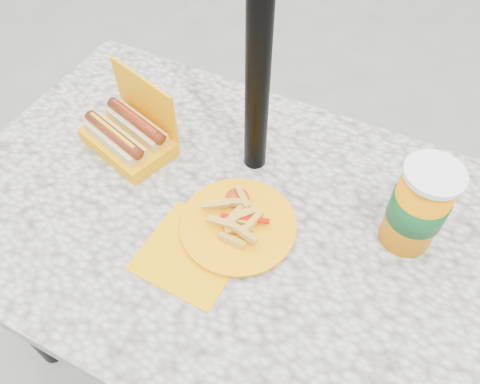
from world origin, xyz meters
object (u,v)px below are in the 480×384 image
at_px(fries_plate, 234,226).
at_px(soda_cup, 418,207).
at_px(umbrella_pole, 260,26).
at_px(hotdog_box, 129,135).

relative_size(fries_plate, soda_cup, 1.54).
distance_m(umbrella_pole, soda_cup, 0.44).
bearing_deg(fries_plate, hotdog_box, 162.79).
bearing_deg(fries_plate, soda_cup, 23.79).
xyz_separation_m(fries_plate, soda_cup, (0.32, 0.14, 0.09)).
xyz_separation_m(umbrella_pole, hotdog_box, (-0.28, -0.09, -0.31)).
bearing_deg(umbrella_pole, soda_cup, -7.87).
relative_size(hotdog_box, fries_plate, 0.77).
bearing_deg(soda_cup, hotdog_box, -176.54).
bearing_deg(soda_cup, fries_plate, -156.21).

